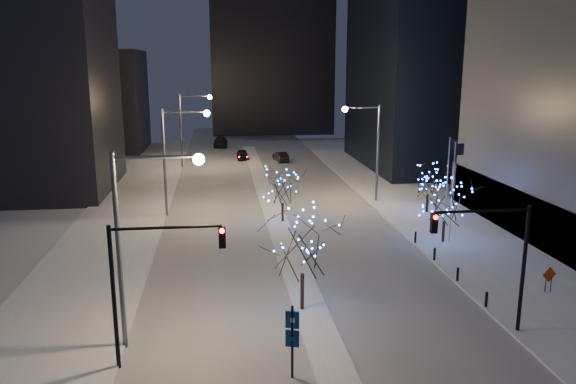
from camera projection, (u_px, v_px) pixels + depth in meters
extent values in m
plane|color=silver|center=(327.00, 354.00, 27.67)|extent=(160.00, 160.00, 0.00)
cube|color=#A8ADB7|center=(266.00, 194.00, 61.51)|extent=(20.00, 130.00, 0.02)
cube|color=white|center=(270.00, 204.00, 56.66)|extent=(2.00, 80.00, 0.15)
cube|color=white|center=(452.00, 227.00, 48.81)|extent=(10.00, 90.00, 0.15)
cube|color=white|center=(109.00, 240.00, 45.29)|extent=(8.00, 90.00, 0.15)
cube|color=black|center=(1.00, 82.00, 60.24)|extent=(22.00, 18.00, 24.00)
cube|color=black|center=(86.00, 101.00, 90.38)|extent=(18.00, 16.00, 16.00)
cube|color=black|center=(270.00, 27.00, 112.61)|extent=(24.00, 14.00, 42.00)
cylinder|color=#595E66|center=(119.00, 253.00, 27.27)|extent=(0.24, 0.24, 10.00)
cylinder|color=#595E66|center=(156.00, 157.00, 26.45)|extent=(4.00, 0.16, 0.16)
sphere|color=#FFD37F|center=(199.00, 159.00, 26.73)|extent=(0.56, 0.56, 0.56)
cylinder|color=#595E66|center=(164.00, 164.00, 51.43)|extent=(0.24, 0.24, 10.00)
cylinder|color=#595E66|center=(184.00, 112.00, 50.62)|extent=(4.00, 0.16, 0.16)
sphere|color=#FFD37F|center=(207.00, 113.00, 50.90)|extent=(0.56, 0.56, 0.56)
cylinder|color=#595E66|center=(181.00, 131.00, 75.60)|extent=(0.24, 0.24, 10.00)
cylinder|color=#595E66|center=(195.00, 96.00, 74.79)|extent=(4.00, 0.16, 0.16)
sphere|color=#FFD37F|center=(210.00, 97.00, 75.06)|extent=(0.56, 0.56, 0.56)
cylinder|color=#595E66|center=(378.00, 154.00, 56.89)|extent=(0.24, 0.24, 10.00)
cylinder|color=#595E66|center=(362.00, 108.00, 55.61)|extent=(3.50, 0.16, 0.16)
sphere|color=#FFD37F|center=(345.00, 109.00, 55.44)|extent=(0.56, 0.56, 0.56)
cylinder|color=black|center=(114.00, 299.00, 25.67)|extent=(0.20, 0.20, 7.00)
cylinder|color=black|center=(166.00, 228.00, 25.23)|extent=(5.00, 0.14, 0.14)
cube|color=black|center=(222.00, 237.00, 25.66)|extent=(0.32, 0.28, 1.00)
sphere|color=#FF0C05|center=(222.00, 231.00, 25.41)|extent=(0.22, 0.22, 0.22)
cylinder|color=black|center=(523.00, 271.00, 29.13)|extent=(0.20, 0.20, 7.00)
cylinder|color=black|center=(483.00, 211.00, 28.08)|extent=(5.00, 0.14, 0.14)
cube|color=black|center=(434.00, 223.00, 27.90)|extent=(0.32, 0.28, 1.00)
sphere|color=#FF0C05|center=(436.00, 217.00, 27.65)|extent=(0.22, 0.22, 0.22)
cylinder|color=silver|center=(452.00, 193.00, 43.79)|extent=(0.10, 0.10, 8.00)
cube|color=black|center=(460.00, 149.00, 43.06)|extent=(0.70, 0.03, 0.90)
cylinder|color=silver|center=(447.00, 186.00, 46.28)|extent=(0.10, 0.10, 8.00)
cube|color=black|center=(454.00, 145.00, 45.55)|extent=(0.70, 0.03, 0.90)
cylinder|color=black|center=(486.00, 299.00, 32.64)|extent=(0.16, 0.16, 0.90)
cylinder|color=black|center=(458.00, 274.00, 36.51)|extent=(0.16, 0.16, 0.90)
cylinder|color=black|center=(435.00, 254.00, 40.38)|extent=(0.16, 0.16, 0.90)
cylinder|color=black|center=(415.00, 237.00, 44.24)|extent=(0.16, 0.16, 0.90)
imported|color=black|center=(242.00, 155.00, 83.31)|extent=(1.79, 4.19, 1.41)
imported|color=black|center=(281.00, 157.00, 81.65)|extent=(2.11, 4.40, 1.39)
imported|color=black|center=(221.00, 142.00, 95.75)|extent=(2.48, 5.70, 1.63)
cylinder|color=black|center=(302.00, 291.00, 32.22)|extent=(0.22, 0.22, 2.16)
cylinder|color=black|center=(283.00, 212.00, 50.20)|extent=(0.22, 0.22, 1.66)
cylinder|color=black|center=(443.00, 231.00, 44.44)|extent=(0.22, 0.22, 1.67)
cylinder|color=black|center=(427.00, 203.00, 53.31)|extent=(0.22, 0.22, 1.69)
cylinder|color=black|center=(292.00, 343.00, 25.21)|extent=(0.12, 0.12, 3.54)
cube|color=navy|center=(292.00, 320.00, 24.96)|extent=(0.62, 0.27, 0.81)
cube|color=navy|center=(292.00, 338.00, 25.16)|extent=(0.62, 0.27, 0.81)
cylinder|color=black|center=(546.00, 285.00, 34.72)|extent=(0.05, 0.05, 0.97)
cylinder|color=black|center=(551.00, 284.00, 34.77)|extent=(0.05, 0.05, 0.97)
cube|color=#F2470C|center=(549.00, 274.00, 34.60)|extent=(0.99, 0.17, 1.00)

